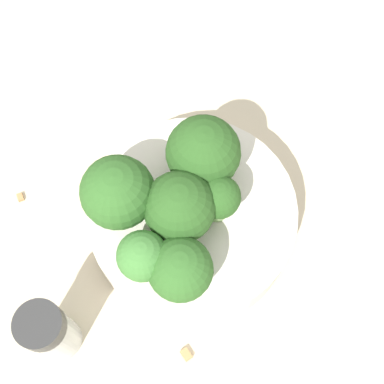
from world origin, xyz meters
The scene contains 11 objects.
ground_plane centered at (0.00, 0.00, 0.00)m, with size 3.00×3.00×0.00m, color beige.
bowl centered at (0.00, 0.00, 0.02)m, with size 0.17×0.17×0.05m, color silver.
broccoli_floret_0 centered at (-0.02, 0.00, 0.08)m, with size 0.05×0.05×0.06m.
broccoli_floret_1 centered at (-0.05, -0.03, 0.08)m, with size 0.05×0.05×0.05m.
broccoli_floret_2 centered at (-0.06, 0.00, 0.08)m, with size 0.04×0.04×0.05m.
broccoli_floret_3 centered at (0.01, -0.02, 0.08)m, with size 0.03×0.03×0.05m.
broccoli_floret_4 centered at (-0.03, 0.04, 0.09)m, with size 0.06×0.06×0.07m.
broccoli_floret_5 centered at (0.03, 0.01, 0.08)m, with size 0.06×0.06×0.07m.
pepper_shaker centered at (-0.14, 0.03, 0.04)m, with size 0.03×0.03×0.08m.
almond_crumb_0 centered at (-0.06, 0.14, 0.00)m, with size 0.01×0.00×0.01m, color #AD7F4C.
almond_crumb_1 centered at (-0.09, -0.06, 0.00)m, with size 0.01×0.01×0.01m, color #AD7F4C.
Camera 1 is at (-0.13, -0.09, 0.44)m, focal length 50.00 mm.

